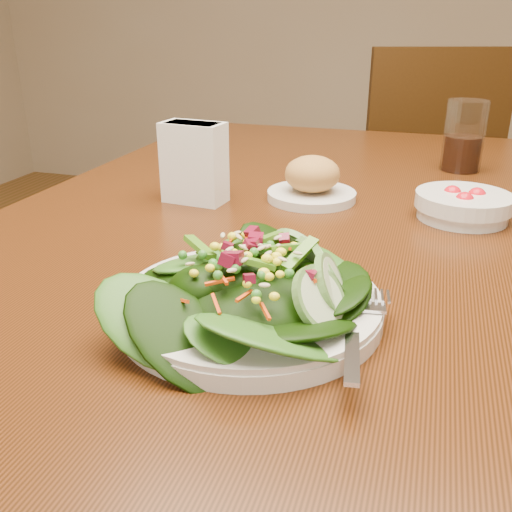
% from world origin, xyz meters
% --- Properties ---
extents(dining_table, '(0.90, 1.40, 0.75)m').
position_xyz_m(dining_table, '(0.00, 0.00, 0.65)').
color(dining_table, '#4B220D').
rests_on(dining_table, ground_plane).
extents(chair_far, '(0.55, 0.55, 0.94)m').
position_xyz_m(chair_far, '(0.14, 1.10, 0.50)').
color(chair_far, black).
rests_on(chair_far, ground_plane).
extents(salad_plate, '(0.27, 0.26, 0.08)m').
position_xyz_m(salad_plate, '(0.03, -0.32, 0.78)').
color(salad_plate, silver).
rests_on(salad_plate, dining_table).
extents(bread_plate, '(0.14, 0.14, 0.07)m').
position_xyz_m(bread_plate, '(-0.00, 0.07, 0.78)').
color(bread_plate, silver).
rests_on(bread_plate, dining_table).
extents(tomato_bowl, '(0.14, 0.14, 0.05)m').
position_xyz_m(tomato_bowl, '(0.23, 0.05, 0.77)').
color(tomato_bowl, silver).
rests_on(tomato_bowl, dining_table).
extents(drinking_glass, '(0.08, 0.08, 0.13)m').
position_xyz_m(drinking_glass, '(0.23, 0.35, 0.81)').
color(drinking_glass, silver).
rests_on(drinking_glass, dining_table).
extents(napkin_holder, '(0.10, 0.06, 0.12)m').
position_xyz_m(napkin_holder, '(-0.18, 0.01, 0.82)').
color(napkin_holder, white).
rests_on(napkin_holder, dining_table).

